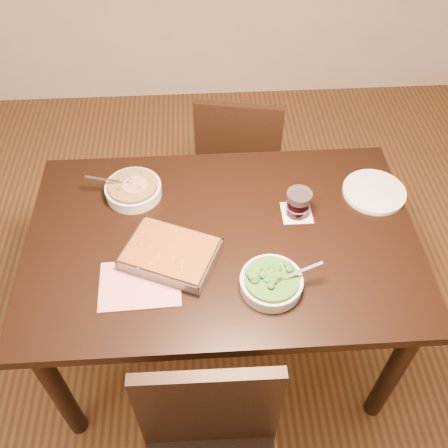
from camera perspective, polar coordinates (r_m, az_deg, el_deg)
The scene contains 10 objects.
ground at distance 2.41m, azimuth -0.18°, elevation -12.88°, with size 4.00×4.00×0.00m, color #4C2715.
table at distance 1.86m, azimuth -0.23°, elevation -3.28°, with size 1.40×0.90×0.75m.
magazine_a at distance 1.68m, azimuth -9.57°, elevation -6.79°, with size 0.27×0.20×0.01m, color #AB3130.
coaster at distance 1.88m, azimuth 8.30°, elevation 1.28°, with size 0.11×0.11×0.00m, color white.
stew_bowl at distance 1.94m, azimuth -10.33°, elevation 3.95°, with size 0.24×0.22×0.08m.
broccoli_bowl at distance 1.64m, azimuth 5.44°, elevation -6.61°, with size 0.24×0.21×0.08m.
baking_dish at distance 1.71m, azimuth -6.12°, elevation -3.45°, with size 0.37×0.32×0.05m.
wine_tumbler at distance 1.84m, azimuth 8.49°, elevation 2.43°, with size 0.09×0.09×0.10m.
dinner_plate at distance 2.01m, azimuth 16.78°, elevation 3.54°, with size 0.24×0.24×0.02m, color silver.
chair_far at distance 2.52m, azimuth 1.79°, elevation 7.84°, with size 0.47×0.47×0.85m.
Camera 1 is at (-0.06, -1.14, 2.12)m, focal length 40.00 mm.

